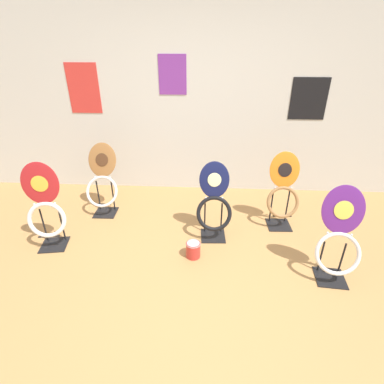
# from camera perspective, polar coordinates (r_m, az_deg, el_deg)

# --- Properties ---
(ground_plane) EXTENTS (14.00, 14.00, 0.00)m
(ground_plane) POSITION_cam_1_polar(r_m,az_deg,el_deg) (2.84, -0.80, -20.37)
(ground_plane) COLOR #B7844C
(wall_back) EXTENTS (8.00, 0.07, 2.60)m
(wall_back) POSITION_cam_1_polar(r_m,az_deg,el_deg) (4.25, 1.29, 16.89)
(wall_back) COLOR silver
(wall_back) RESTS_ON ground_plane
(toilet_seat_display_crimson_swirl) EXTENTS (0.42, 0.32, 0.99)m
(toilet_seat_display_crimson_swirl) POSITION_cam_1_polar(r_m,az_deg,el_deg) (3.54, -26.16, -3.02)
(toilet_seat_display_crimson_swirl) COLOR black
(toilet_seat_display_crimson_swirl) RESTS_ON ground_plane
(toilet_seat_display_woodgrain) EXTENTS (0.41, 0.40, 0.90)m
(toilet_seat_display_woodgrain) POSITION_cam_1_polar(r_m,az_deg,el_deg) (4.00, -16.70, 1.88)
(toilet_seat_display_woodgrain) COLOR black
(toilet_seat_display_woodgrain) RESTS_ON ground_plane
(toilet_seat_display_navy_moon) EXTENTS (0.41, 0.35, 0.88)m
(toilet_seat_display_navy_moon) POSITION_cam_1_polar(r_m,az_deg,el_deg) (3.38, 4.22, -2.60)
(toilet_seat_display_navy_moon) COLOR black
(toilet_seat_display_navy_moon) RESTS_ON ground_plane
(toilet_seat_display_purple_note) EXTENTS (0.43, 0.36, 0.94)m
(toilet_seat_display_purple_note) POSITION_cam_1_polar(r_m,az_deg,el_deg) (3.10, 26.19, -8.35)
(toilet_seat_display_purple_note) COLOR black
(toilet_seat_display_purple_note) RESTS_ON ground_plane
(toilet_seat_display_orange_sun) EXTENTS (0.39, 0.32, 0.92)m
(toilet_seat_display_orange_sun) POSITION_cam_1_polar(r_m,az_deg,el_deg) (3.71, 16.95, -0.14)
(toilet_seat_display_orange_sun) COLOR black
(toilet_seat_display_orange_sun) RESTS_ON ground_plane
(paint_can) EXTENTS (0.16, 0.16, 0.18)m
(paint_can) POSITION_cam_1_polar(r_m,az_deg,el_deg) (3.23, 0.23, -10.84)
(paint_can) COLOR red
(paint_can) RESTS_ON ground_plane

